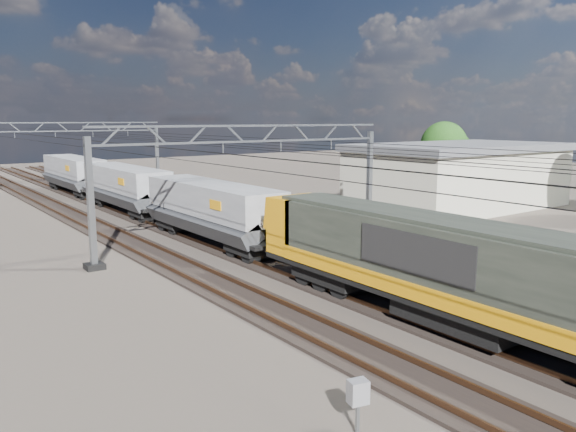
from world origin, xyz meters
TOP-DOWN VIEW (x-y plane):
  - ground at (0.00, 0.00)m, footprint 160.00×160.00m
  - track_outer_west at (-6.00, 0.00)m, footprint 2.60×140.00m
  - track_loco at (-2.00, 0.00)m, footprint 2.60×140.00m
  - track_inner_east at (2.00, 0.00)m, footprint 2.60×140.00m
  - track_outer_east at (6.00, 0.00)m, footprint 2.60×140.00m
  - catenary_gantry_mid at (0.00, 4.00)m, footprint 19.90×0.90m
  - catenary_gantry_far at (0.00, 40.00)m, footprint 19.90×0.90m
  - overhead_wires at (0.00, 8.00)m, footprint 12.03×140.00m
  - locomotive at (-2.00, -12.24)m, footprint 2.76×21.10m
  - hopper_wagon_lead at (-2.00, 5.46)m, footprint 3.38×13.00m
  - hopper_wagon_mid at (-2.00, 19.66)m, footprint 3.38×13.00m
  - hopper_wagon_third at (-2.00, 33.86)m, footprint 3.38×13.00m
  - trackside_cabinet at (-9.20, -14.76)m, footprint 0.53×0.45m
  - industrial_shed at (22.00, 6.00)m, footprint 18.60×10.60m
  - tree_far at (30.32, 13.79)m, footprint 5.32×4.92m

SIDE VIEW (x-z plane):
  - ground at x=0.00m, z-range 0.00..0.00m
  - track_outer_west at x=-6.00m, z-range -0.08..0.22m
  - track_loco at x=-2.00m, z-range -0.08..0.22m
  - track_inner_east at x=2.00m, z-range -0.08..0.22m
  - track_outer_east at x=6.00m, z-range -0.08..0.22m
  - trackside_cabinet at x=-9.20m, z-range 0.37..1.74m
  - hopper_wagon_lead at x=-2.00m, z-range 0.60..3.86m
  - hopper_wagon_mid at x=-2.00m, z-range 0.60..3.86m
  - hopper_wagon_third at x=-2.00m, z-range 0.60..3.86m
  - locomotive at x=-2.00m, z-range 0.52..4.14m
  - industrial_shed at x=22.00m, z-range 0.03..5.43m
  - catenary_gantry_mid at x=0.00m, z-range 0.35..7.46m
  - catenary_gantry_far at x=0.00m, z-range 0.35..7.46m
  - tree_far at x=30.32m, z-range 0.99..8.19m
  - overhead_wires at x=0.00m, z-range 5.48..6.02m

